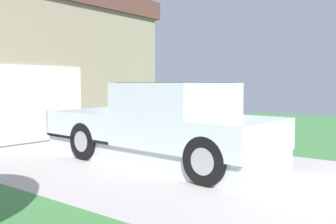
{
  "coord_description": "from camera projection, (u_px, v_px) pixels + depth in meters",
  "views": [
    {
      "loc": [
        -5.66,
        -0.05,
        1.61
      ],
      "look_at": [
        0.88,
        4.95,
        1.0
      ],
      "focal_mm": 39.64,
      "sensor_mm": 36.0,
      "label": 1
    }
  ],
  "objects": [
    {
      "name": "pickup_truck",
      "position": [
        171.0,
        128.0,
        7.49
      ],
      "size": [
        2.25,
        5.32,
        1.65
      ],
      "rotation": [
        0.0,
        0.0,
        3.08
      ],
      "color": "silver",
      "rests_on": "ground"
    },
    {
      "name": "person_with_hat",
      "position": [
        190.0,
        112.0,
        9.14
      ],
      "size": [
        0.47,
        0.42,
        1.64
      ],
      "rotation": [
        0.0,
        0.0,
        -2.85
      ],
      "color": "navy",
      "rests_on": "ground"
    },
    {
      "name": "handbag",
      "position": [
        206.0,
        144.0,
        9.16
      ],
      "size": [
        0.38,
        0.16,
        0.44
      ],
      "color": "beige",
      "rests_on": "ground"
    },
    {
      "name": "house_with_garage",
      "position": [
        2.0,
        61.0,
        12.67
      ],
      "size": [
        9.75,
        6.07,
        4.81
      ],
      "color": "tan",
      "rests_on": "ground"
    }
  ]
}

